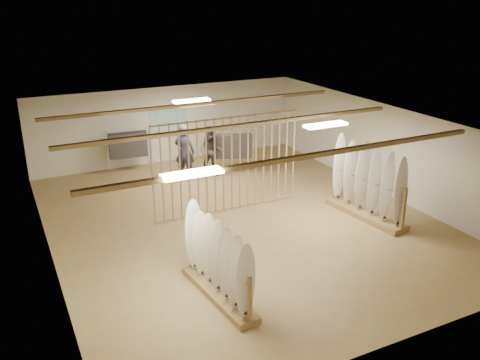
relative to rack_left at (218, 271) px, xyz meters
name	(u,v)px	position (x,y,z in m)	size (l,w,h in m)	color
floor	(240,220)	(2.08, 3.19, -0.61)	(12.00, 12.00, 0.00)	#A0824D
ceiling	(240,123)	(2.08, 3.19, 2.19)	(12.00, 12.00, 0.00)	gray
wall_back	(168,124)	(2.08, 9.19, 0.79)	(12.00, 12.00, 0.00)	silver
wall_front	(395,278)	(2.08, -2.81, 0.79)	(12.00, 12.00, 0.00)	silver
wall_left	(45,205)	(-2.92, 3.19, 0.79)	(12.00, 12.00, 0.00)	silver
wall_right	(384,149)	(7.08, 3.19, 0.79)	(12.00, 12.00, 0.00)	silver
ceiling_slats	(240,126)	(2.08, 3.19, 2.11)	(9.50, 6.12, 0.10)	olive
light_panels	(240,125)	(2.08, 3.19, 2.13)	(1.20, 0.35, 0.06)	white
bamboo_partition	(228,165)	(2.08, 3.99, 0.79)	(4.45, 0.05, 2.78)	tan
poster	(168,119)	(2.08, 9.17, 0.99)	(1.40, 0.03, 0.90)	#369ABF
rack_left	(218,271)	(0.00, 0.00, 0.00)	(0.73, 2.56, 1.77)	olive
rack_right	(367,193)	(5.37, 1.83, 0.13)	(0.91, 2.72, 2.15)	olive
clothing_rack_a	(128,145)	(0.38, 8.59, 0.38)	(1.42, 0.45, 1.52)	silver
clothing_rack_b	(233,146)	(3.67, 6.93, 0.35)	(1.31, 0.80, 1.47)	silver
shopper_a	(185,148)	(1.92, 7.10, 0.46)	(0.78, 0.53, 2.14)	#292931
shopper_b	(211,148)	(2.81, 6.93, 0.39)	(0.96, 0.75, 2.00)	#302C25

